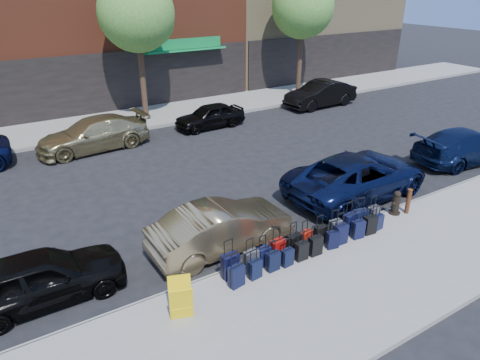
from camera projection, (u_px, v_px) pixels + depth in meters
ground at (224, 188)px, 15.85m from camera, size 120.00×120.00×0.00m
sidewalk_near at (351, 282)px, 10.80m from camera, size 60.00×4.00×0.15m
sidewalk_far at (135, 119)px, 23.54m from camera, size 60.00×4.00×0.15m
curb_near at (300, 244)px, 12.36m from camera, size 60.00×0.08×0.15m
curb_far at (148, 128)px, 21.98m from camera, size 60.00×0.08×0.15m
tree_center at (139, 15)px, 21.19m from camera, size 3.80×3.80×7.27m
tree_right at (305, 9)px, 26.15m from camera, size 3.80×3.80×7.27m
suitcase_front_0 at (230, 266)px, 10.76m from camera, size 0.47×0.29×1.07m
suitcase_front_1 at (251, 261)px, 11.02m from camera, size 0.41×0.26×0.94m
suitcase_front_2 at (264, 256)px, 11.23m from camera, size 0.38×0.23×0.88m
suitcase_front_3 at (277, 250)px, 11.45m from camera, size 0.42×0.25×0.97m
suitcase_front_4 at (294, 244)px, 11.70m from camera, size 0.42×0.26×0.96m
suitcase_front_5 at (306, 239)px, 11.97m from camera, size 0.38×0.24×0.86m
suitcase_front_6 at (320, 235)px, 12.19m from camera, size 0.36×0.20×0.88m
suitcase_front_7 at (335, 228)px, 12.50m from camera, size 0.37×0.23×0.86m
suitcase_front_8 at (349, 223)px, 12.67m from camera, size 0.44×0.28×1.02m
suitcase_front_9 at (360, 219)px, 12.87m from camera, size 0.46×0.31×1.02m
suitcase_front_10 at (373, 215)px, 13.14m from camera, size 0.42×0.26×0.95m
suitcase_back_0 at (237, 276)px, 10.46m from camera, size 0.42×0.29×0.92m
suitcase_back_1 at (255, 269)px, 10.76m from camera, size 0.36×0.23×0.82m
suitcase_back_2 at (273, 261)px, 11.05m from camera, size 0.36×0.22×0.86m
suitcase_back_3 at (287, 257)px, 11.24m from camera, size 0.35×0.22×0.79m
suitcase_back_4 at (301, 251)px, 11.47m from camera, size 0.36×0.21×0.86m
suitcase_back_5 at (315, 246)px, 11.67m from camera, size 0.38×0.22×0.90m
suitcase_back_6 at (332, 240)px, 11.98m from camera, size 0.38×0.27×0.83m
suitcase_back_7 at (340, 234)px, 12.16m from camera, size 0.41×0.25×0.96m
suitcase_back_8 at (358, 229)px, 12.44m from camera, size 0.39×0.26×0.89m
suitcase_back_9 at (370, 225)px, 12.64m from camera, size 0.41×0.26×0.92m
suitcase_back_10 at (378, 222)px, 12.88m from camera, size 0.34×0.23×0.77m
fire_hydrant at (396, 203)px, 13.70m from camera, size 0.41×0.36×0.80m
bollard at (408, 201)px, 13.70m from camera, size 0.16×0.16×0.85m
display_rack at (181, 300)px, 9.45m from camera, size 0.67×0.71×0.92m
car_near_0 at (41, 277)px, 10.06m from camera, size 3.89×1.58×1.32m
car_near_1 at (222, 227)px, 12.03m from camera, size 4.24×1.61×1.38m
car_near_2 at (358, 176)px, 15.02m from camera, size 5.66×2.84×1.54m
car_near_3 at (466, 146)px, 17.90m from camera, size 5.07×2.51×1.42m
car_far_1 at (93, 134)px, 19.20m from camera, size 5.10×2.38×1.44m
car_far_2 at (210, 116)px, 22.12m from camera, size 3.71×1.57×1.25m
car_far_3 at (320, 94)px, 25.78m from camera, size 4.66×1.76×1.52m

